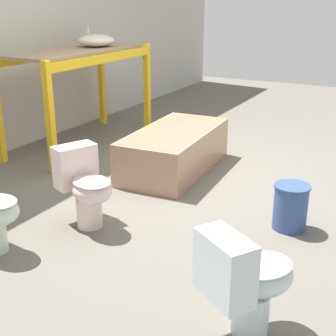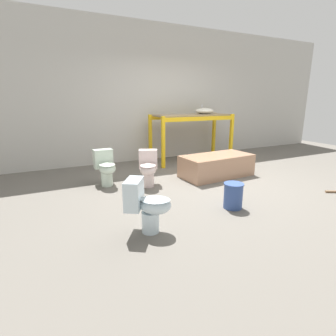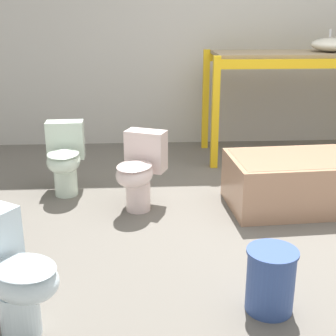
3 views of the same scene
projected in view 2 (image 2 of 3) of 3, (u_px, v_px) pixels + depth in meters
name	position (u px, v px, depth m)	size (l,w,h in m)	color
ground_plane	(210.00, 181.00, 4.86)	(12.00, 12.00, 0.00)	#666059
warehouse_wall_rear	(159.00, 94.00, 6.43)	(10.80, 0.08, 3.20)	beige
shelving_rack	(192.00, 122.00, 6.28)	(1.93, 0.80, 1.13)	yellow
sink_basin	(204.00, 111.00, 6.34)	(0.46, 0.42, 0.22)	silver
bathtub_main	(217.00, 164.00, 5.14)	(1.44, 0.77, 0.42)	tan
toilet_near	(148.00, 167.00, 4.52)	(0.48, 0.58, 0.62)	silver
toilet_far	(147.00, 204.00, 2.93)	(0.59, 0.53, 0.62)	silver
toilet_extra	(106.00, 167.00, 4.56)	(0.33, 0.52, 0.62)	silver
bucket_white	(233.00, 195.00, 3.63)	(0.28, 0.28, 0.36)	#334C8C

